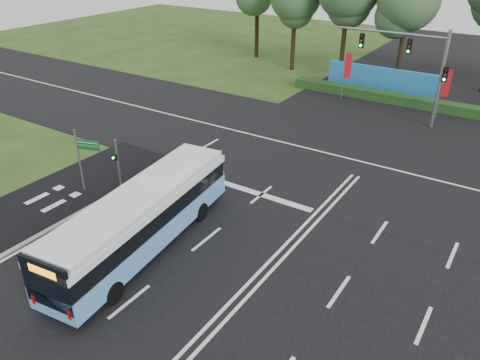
{
  "coord_description": "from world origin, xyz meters",
  "views": [
    {
      "loc": [
        7.86,
        -14.22,
        12.75
      ],
      "look_at": [
        -2.74,
        2.0,
        2.45
      ],
      "focal_mm": 35.0,
      "sensor_mm": 36.0,
      "label": 1
    }
  ],
  "objects": [
    {
      "name": "bike_path",
      "position": [
        -12.5,
        -3.0,
        0.03
      ],
      "size": [
        5.0,
        18.0,
        0.06
      ],
      "primitive_type": "cube",
      "color": "black",
      "rests_on": "ground"
    },
    {
      "name": "hedge",
      "position": [
        0.0,
        24.5,
        0.4
      ],
      "size": [
        22.0,
        1.2,
        0.8
      ],
      "primitive_type": "cube",
      "color": "#1B3D16",
      "rests_on": "ground"
    },
    {
      "name": "blue_hoarding",
      "position": [
        -4.0,
        27.0,
        1.1
      ],
      "size": [
        10.0,
        0.3,
        2.2
      ],
      "primitive_type": "cube",
      "color": "#2175B6",
      "rests_on": "ground"
    },
    {
      "name": "banner_flag_mid",
      "position": [
        2.04,
        22.78,
        2.58
      ],
      "size": [
        0.58,
        0.11,
        3.92
      ],
      "rotation": [
        0.0,
        0.0,
        0.11
      ],
      "color": "gray",
      "rests_on": "ground"
    },
    {
      "name": "ground",
      "position": [
        0.0,
        0.0,
        0.0
      ],
      "size": [
        120.0,
        120.0,
        0.0
      ],
      "primitive_type": "plane",
      "color": "#2A4517",
      "rests_on": "ground"
    },
    {
      "name": "city_bus",
      "position": [
        -5.24,
        -1.99,
        1.59
      ],
      "size": [
        3.54,
        11.15,
        3.15
      ],
      "rotation": [
        0.0,
        0.0,
        0.12
      ],
      "color": "#5995CE",
      "rests_on": "ground"
    },
    {
      "name": "banner_flag_left",
      "position": [
        -6.0,
        23.45,
        2.6
      ],
      "size": [
        0.56,
        0.23,
        3.96
      ],
      "rotation": [
        0.0,
        0.0,
        0.33
      ],
      "color": "gray",
      "rests_on": "ground"
    },
    {
      "name": "road_cross",
      "position": [
        0.0,
        12.0,
        0.03
      ],
      "size": [
        120.0,
        14.0,
        0.05
      ],
      "primitive_type": "cube",
      "color": "black",
      "rests_on": "ground"
    },
    {
      "name": "street_sign",
      "position": [
        -11.5,
        0.16,
        2.32
      ],
      "size": [
        1.37,
        0.49,
        3.64
      ],
      "rotation": [
        0.0,
        0.0,
        0.3
      ],
      "color": "gray",
      "rests_on": "ground"
    },
    {
      "name": "road_main",
      "position": [
        0.0,
        0.0,
        0.02
      ],
      "size": [
        20.0,
        120.0,
        0.04
      ],
      "primitive_type": "cube",
      "color": "black",
      "rests_on": "ground"
    },
    {
      "name": "pedestrian_signal",
      "position": [
        -10.2,
        1.24,
        1.64
      ],
      "size": [
        0.27,
        0.4,
        3.01
      ],
      "rotation": [
        0.0,
        0.0,
        0.26
      ],
      "color": "gray",
      "rests_on": "ground"
    },
    {
      "name": "kerb_strip",
      "position": [
        -10.1,
        -3.0,
        0.06
      ],
      "size": [
        0.25,
        18.0,
        0.12
      ],
      "primitive_type": "cube",
      "color": "gray",
      "rests_on": "ground"
    },
    {
      "name": "traffic_light_gantry",
      "position": [
        0.21,
        20.5,
        4.66
      ],
      "size": [
        8.41,
        0.28,
        7.0
      ],
      "color": "gray",
      "rests_on": "ground"
    }
  ]
}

